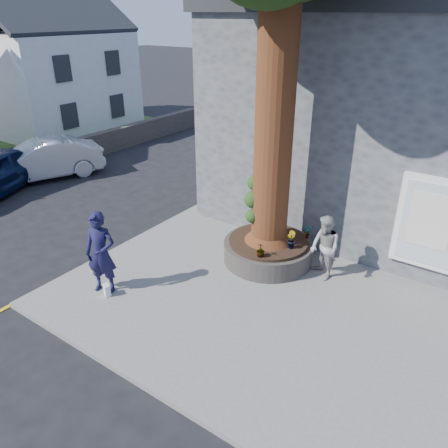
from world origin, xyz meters
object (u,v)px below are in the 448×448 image
Objects in this scene: planter at (268,250)px; a_board_sign at (35,166)px; woman at (325,248)px; car_silver at (41,160)px; man at (101,253)px.

planter is 10.91m from a_board_sign.
planter is 2.30× the size of a_board_sign.
planter is 1.43× the size of woman.
car_silver reaches higher than planter.
woman is (3.93, 3.46, -0.19)m from man.
man reaches higher than a_board_sign.
woman is 12.41m from a_board_sign.
woman reaches higher than a_board_sign.
man is 0.43× the size of car_silver.
planter is at bearing 19.79° from car_silver.
man is at bearing -103.85° from woman.
woman is at bearing -5.69° from a_board_sign.
woman reaches higher than car_silver.
a_board_sign is (-12.40, 0.37, -0.43)m from woman.
planter is 10.62m from car_silver.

